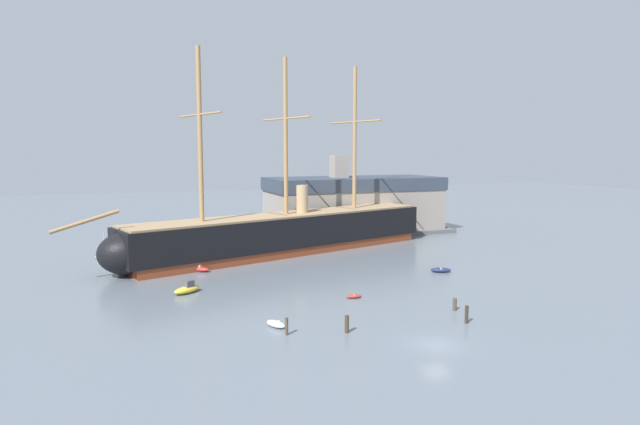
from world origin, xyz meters
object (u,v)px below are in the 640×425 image
sailboat_alongside_bow (197,268)px  mooring_piling_left_pair (347,324)px  motorboat_mid_left (187,289)px  mooring_piling_nearest (467,315)px  mooring_piling_midwater (455,304)px  tall_ship (286,232)px  sailboat_far_left (106,257)px  mooring_piling_right_pair (287,326)px  dinghy_foreground_left (276,324)px  dockside_warehouse_right (354,205)px  dinghy_near_centre (354,296)px  dinghy_mid_right (441,270)px  dinghy_distant_centre (266,238)px

sailboat_alongside_bow → mooring_piling_left_pair: sailboat_alongside_bow is taller
motorboat_mid_left → mooring_piling_nearest: (24.86, -22.31, 0.36)m
sailboat_alongside_bow → mooring_piling_midwater: bearing=-52.0°
tall_ship → sailboat_far_left: tall_ship is taller
tall_ship → mooring_piling_nearest: bearing=-82.8°
mooring_piling_right_pair → dinghy_foreground_left: bearing=96.3°
mooring_piling_midwater → dockside_warehouse_right: dockside_warehouse_right is taller
dockside_warehouse_right → mooring_piling_nearest: bearing=-104.4°
dinghy_foreground_left → motorboat_mid_left: motorboat_mid_left is taller
mooring_piling_left_pair → mooring_piling_nearest: bearing=-8.3°
dinghy_foreground_left → sailboat_alongside_bow: size_ratio=0.52×
dinghy_foreground_left → mooring_piling_nearest: size_ratio=1.51×
dinghy_near_centre → mooring_piling_left_pair: bearing=-118.1°
dinghy_mid_right → mooring_piling_midwater: (-9.31, -16.46, 0.33)m
dinghy_distant_centre → mooring_piling_midwater: mooring_piling_midwater is taller
dinghy_mid_right → mooring_piling_nearest: mooring_piling_nearest is taller
sailboat_alongside_bow → dockside_warehouse_right: bearing=35.5°
mooring_piling_right_pair → tall_ship: bearing=72.2°
tall_ship → motorboat_mid_left: size_ratio=16.68×
sailboat_far_left → mooring_piling_left_pair: sailboat_far_left is taller
mooring_piling_nearest → mooring_piling_left_pair: size_ratio=1.07×
sailboat_alongside_bow → motorboat_mid_left: bearing=-104.3°
tall_ship → mooring_piling_midwater: size_ratio=49.08×
dinghy_distant_centre → mooring_piling_left_pair: 57.02m
motorboat_mid_left → sailboat_alongside_bow: sailboat_alongside_bow is taller
dinghy_foreground_left → dinghy_mid_right: 32.69m
dinghy_foreground_left → motorboat_mid_left: size_ratio=0.69×
dinghy_near_centre → dinghy_mid_right: 19.21m
dockside_warehouse_right → mooring_piling_midwater: bearing=-104.0°
dockside_warehouse_right → mooring_piling_left_pair: bearing=-115.5°
sailboat_far_left → mooring_piling_left_pair: bearing=-65.0°
sailboat_alongside_bow → mooring_piling_right_pair: bearing=-83.0°
tall_ship → mooring_piling_right_pair: (-12.67, -39.56, -2.73)m
dinghy_foreground_left → dinghy_mid_right: size_ratio=0.87×
mooring_piling_nearest → mooring_piling_midwater: mooring_piling_nearest is taller
motorboat_mid_left → mooring_piling_nearest: size_ratio=2.18×
tall_ship → mooring_piling_right_pair: bearing=-107.8°
dinghy_foreground_left → mooring_piling_midwater: mooring_piling_midwater is taller
dinghy_foreground_left → dinghy_distant_centre: 54.06m
dinghy_mid_right → sailboat_far_left: sailboat_far_left is taller
sailboat_alongside_bow → mooring_piling_right_pair: sailboat_alongside_bow is taller
dinghy_distant_centre → sailboat_alongside_bow: bearing=-125.1°
tall_ship → sailboat_far_left: size_ratio=14.70×
tall_ship → motorboat_mid_left: tall_ship is taller
motorboat_mid_left → mooring_piling_right_pair: size_ratio=2.35×
sailboat_far_left → dinghy_mid_right: bearing=-31.8°
dinghy_mid_right → mooring_piling_midwater: size_ratio=2.35×
motorboat_mid_left → dinghy_foreground_left: bearing=-68.4°
sailboat_alongside_bow → mooring_piling_midwater: size_ratio=3.92×
motorboat_mid_left → mooring_piling_right_pair: bearing=-70.3°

